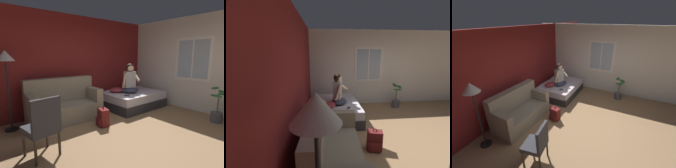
% 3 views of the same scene
% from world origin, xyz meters
% --- Properties ---
extents(ground_plane, '(40.00, 40.00, 0.00)m').
position_xyz_m(ground_plane, '(0.00, 0.00, 0.00)').
color(ground_plane, '#93704C').
extents(wall_back_accent, '(10.40, 0.16, 2.70)m').
position_xyz_m(wall_back_accent, '(0.00, 2.60, 1.35)').
color(wall_back_accent, maroon).
rests_on(wall_back_accent, ground).
extents(wall_side_with_window, '(0.19, 6.44, 2.70)m').
position_xyz_m(wall_side_with_window, '(2.78, 0.01, 1.35)').
color(wall_side_with_window, silver).
rests_on(wall_side_with_window, ground).
extents(bed, '(1.78, 1.34, 0.48)m').
position_xyz_m(bed, '(1.58, 1.70, 0.24)').
color(bed, '#2D2D33').
rests_on(bed, ground).
extents(couch, '(1.74, 0.91, 1.04)m').
position_xyz_m(couch, '(-0.57, 1.95, 0.39)').
color(couch, gray).
rests_on(couch, ground).
extents(side_chair, '(0.53, 0.53, 0.98)m').
position_xyz_m(side_chair, '(-1.49, 0.64, 0.53)').
color(side_chair, '#382D23').
rests_on(side_chair, ground).
extents(person_seated, '(0.63, 0.57, 0.88)m').
position_xyz_m(person_seated, '(1.42, 1.65, 0.84)').
color(person_seated, '#383D51').
rests_on(person_seated, bed).
extents(backpack, '(0.29, 0.33, 0.46)m').
position_xyz_m(backpack, '(-0.04, 1.06, 0.19)').
color(backpack, maroon).
rests_on(backpack, ground).
extents(throw_pillow, '(0.57, 0.49, 0.14)m').
position_xyz_m(throw_pillow, '(1.15, 1.93, 0.55)').
color(throw_pillow, '#993338').
rests_on(throw_pillow, bed).
extents(cell_phone, '(0.16, 0.13, 0.01)m').
position_xyz_m(cell_phone, '(1.06, 1.40, 0.48)').
color(cell_phone, black).
rests_on(cell_phone, bed).
extents(floor_lamp, '(0.36, 0.36, 1.70)m').
position_xyz_m(floor_lamp, '(-1.70, 2.12, 1.43)').
color(floor_lamp, black).
rests_on(floor_lamp, ground).
extents(potted_plant, '(0.39, 0.37, 0.85)m').
position_xyz_m(potted_plant, '(2.22, -0.51, 0.30)').
color(potted_plant, '#4C4C51').
rests_on(potted_plant, ground).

